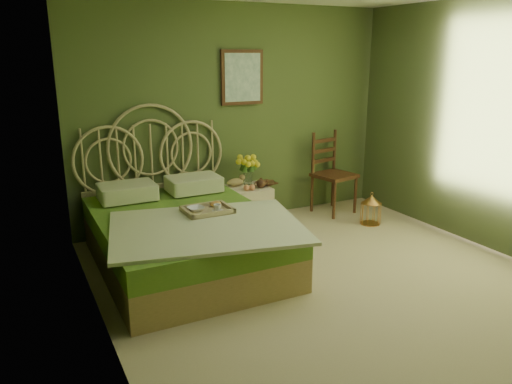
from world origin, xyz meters
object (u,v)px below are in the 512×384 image
nightstand (248,199)px  chair (331,168)px  bed (183,233)px  birdcage (371,210)px

nightstand → chair: (1.25, 0.10, 0.24)m
bed → chair: bearing=19.0°
chair → birdcage: (0.13, -0.69, -0.41)m
chair → birdcage: size_ratio=2.90×
chair → birdcage: 0.81m
bed → nightstand: size_ratio=2.56×
nightstand → birdcage: (1.38, -0.59, -0.17)m
nightstand → birdcage: bearing=-23.0°
bed → chair: (2.30, 0.79, 0.26)m
bed → nightstand: 1.26m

